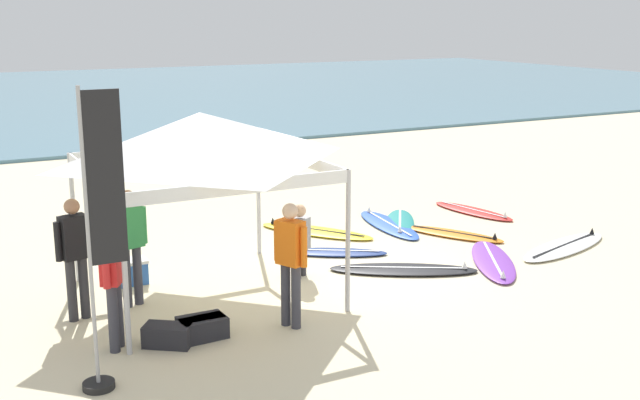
# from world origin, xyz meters

# --- Properties ---
(ground_plane) EXTENTS (80.00, 80.00, 0.00)m
(ground_plane) POSITION_xyz_m (0.00, 0.00, 0.00)
(ground_plane) COLOR beige
(sea) EXTENTS (80.00, 36.00, 0.10)m
(sea) POSITION_xyz_m (0.00, 30.70, 0.05)
(sea) COLOR #568499
(sea) RESTS_ON ground
(canopy_tent) EXTENTS (3.24, 3.24, 2.75)m
(canopy_tent) POSITION_xyz_m (-2.25, 0.02, 2.39)
(canopy_tent) COLOR #B7B7BC
(canopy_tent) RESTS_ON ground
(surfboard_yellow) EXTENTS (1.88, 2.32, 0.19)m
(surfboard_yellow) POSITION_xyz_m (0.80, 2.28, 0.04)
(surfboard_yellow) COLOR yellow
(surfboard_yellow) RESTS_ON ground
(surfboard_white) EXTENTS (2.61, 1.37, 0.19)m
(surfboard_white) POSITION_xyz_m (4.28, -0.72, 0.04)
(surfboard_white) COLOR white
(surfboard_white) RESTS_ON ground
(surfboard_orange) EXTENTS (1.44, 2.02, 0.19)m
(surfboard_orange) POSITION_xyz_m (3.03, 0.88, 0.04)
(surfboard_orange) COLOR orange
(surfboard_orange) RESTS_ON ground
(surfboard_black) EXTENTS (2.41, 1.79, 0.19)m
(surfboard_black) POSITION_xyz_m (1.00, -0.46, 0.04)
(surfboard_black) COLOR black
(surfboard_black) RESTS_ON ground
(surfboard_red) EXTENTS (0.93, 2.14, 0.19)m
(surfboard_red) POSITION_xyz_m (4.48, 2.12, 0.04)
(surfboard_red) COLOR red
(surfboard_red) RESTS_ON ground
(surfboard_navy) EXTENTS (1.86, 1.42, 0.19)m
(surfboard_navy) POSITION_xyz_m (0.43, 0.92, 0.04)
(surfboard_navy) COLOR navy
(surfboard_navy) RESTS_ON ground
(surfboard_purple) EXTENTS (1.77, 2.36, 0.19)m
(surfboard_purple) POSITION_xyz_m (2.58, -0.79, 0.04)
(surfboard_purple) COLOR purple
(surfboard_purple) RESTS_ON ground
(surfboard_teal) EXTENTS (1.62, 2.04, 0.19)m
(surfboard_teal) POSITION_xyz_m (2.59, 2.07, 0.04)
(surfboard_teal) COLOR #19847F
(surfboard_teal) RESTS_ON ground
(surfboard_blue) EXTENTS (0.92, 2.39, 0.19)m
(surfboard_blue) POSITION_xyz_m (2.30, 2.04, 0.04)
(surfboard_blue) COLOR blue
(surfboard_blue) RESTS_ON ground
(person_orange) EXTENTS (0.35, 0.51, 1.71)m
(person_orange) POSITION_xyz_m (-1.65, -1.68, 0.99)
(person_orange) COLOR #383842
(person_orange) RESTS_ON ground
(person_red) EXTENTS (0.38, 0.48, 1.71)m
(person_red) POSITION_xyz_m (-3.91, -1.31, 0.99)
(person_red) COLOR #383842
(person_red) RESTS_ON ground
(person_black) EXTENTS (0.54, 0.30, 1.71)m
(person_black) POSITION_xyz_m (-4.12, -0.08, 0.99)
(person_black) COLOR #2D2D33
(person_black) RESTS_ON ground
(person_green) EXTENTS (0.53, 0.31, 1.71)m
(person_green) POSITION_xyz_m (-3.32, 0.10, 0.99)
(person_green) COLOR #383842
(person_green) RESTS_ON ground
(person_grey) EXTENTS (0.46, 0.39, 1.20)m
(person_grey) POSITION_xyz_m (-0.63, 0.11, 0.66)
(person_grey) COLOR #2D2D33
(person_grey) RESTS_ON ground
(banner_flag) EXTENTS (0.60, 0.36, 3.40)m
(banner_flag) POSITION_xyz_m (-4.24, -2.30, 1.57)
(banner_flag) COLOR #99999E
(banner_flag) RESTS_ON ground
(gear_bag_near_tent) EXTENTS (0.61, 0.35, 0.28)m
(gear_bag_near_tent) POSITION_xyz_m (-2.84, -1.53, 0.14)
(gear_bag_near_tent) COLOR #232328
(gear_bag_near_tent) RESTS_ON ground
(gear_bag_by_pole) EXTENTS (0.60, 0.33, 0.28)m
(gear_bag_by_pole) POSITION_xyz_m (-2.84, -1.44, 0.14)
(gear_bag_by_pole) COLOR #232328
(gear_bag_by_pole) RESTS_ON ground
(gear_bag_on_sand) EXTENTS (0.67, 0.61, 0.28)m
(gear_bag_on_sand) POSITION_xyz_m (-3.31, -1.52, 0.14)
(gear_bag_on_sand) COLOR #232328
(gear_bag_on_sand) RESTS_ON ground
(cooler_box) EXTENTS (0.50, 0.36, 0.39)m
(cooler_box) POSITION_xyz_m (-3.11, 1.04, 0.20)
(cooler_box) COLOR #2D60B7
(cooler_box) RESTS_ON ground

